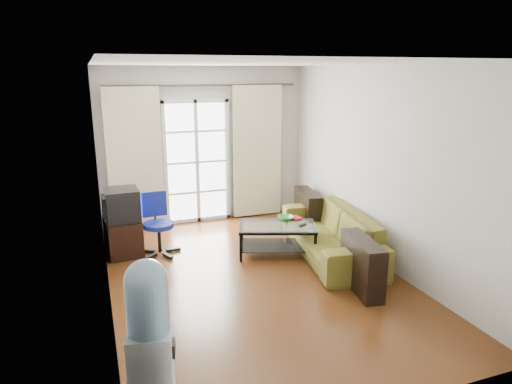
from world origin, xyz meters
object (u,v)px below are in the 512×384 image
at_px(coffee_table, 277,235).
at_px(task_chair, 159,236).
at_px(tv_stand, 123,236).
at_px(crt_tv, 121,205).
at_px(water_cooler, 151,353).
at_px(sofa, 330,233).

relative_size(coffee_table, task_chair, 1.38).
bearing_deg(tv_stand, coffee_table, -26.33).
xyz_separation_m(coffee_table, crt_tv, (-2.11, 0.78, 0.46)).
bearing_deg(water_cooler, tv_stand, 100.93).
bearing_deg(tv_stand, crt_tv, -93.97).
distance_m(coffee_table, water_cooler, 3.72).
distance_m(tv_stand, crt_tv, 0.49).
bearing_deg(water_cooler, task_chair, 93.12).
xyz_separation_m(tv_stand, crt_tv, (0.00, -0.05, 0.49)).
xyz_separation_m(sofa, crt_tv, (-2.84, 1.05, 0.42)).
relative_size(crt_tv, task_chair, 0.58).
xyz_separation_m(sofa, coffee_table, (-0.73, 0.26, -0.04)).
height_order(coffee_table, task_chair, task_chair).
bearing_deg(water_cooler, coffee_table, 65.77).
xyz_separation_m(coffee_table, task_chair, (-1.62, 0.63, -0.02)).
distance_m(sofa, tv_stand, 3.05).
bearing_deg(task_chair, water_cooler, -104.08).
height_order(coffee_table, tv_stand, tv_stand).
relative_size(coffee_table, crt_tv, 2.37).
bearing_deg(task_chair, coffee_table, -26.38).
bearing_deg(water_cooler, sofa, 54.98).
distance_m(tv_stand, task_chair, 0.53).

